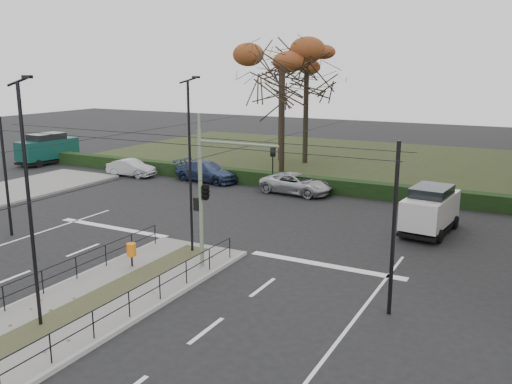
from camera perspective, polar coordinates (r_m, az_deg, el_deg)
ground at (r=22.17m, az=-12.76°, el=-9.33°), size 140.00×140.00×0.00m
median_island at (r=20.48m, az=-17.38°, el=-11.32°), size 4.40×15.00×0.14m
park at (r=51.97m, az=5.31°, el=3.78°), size 38.00×26.00×0.10m
hedge at (r=40.03m, az=-2.08°, el=1.73°), size 38.00×1.00×1.00m
median_railing at (r=20.07m, az=-17.76°, el=-9.05°), size 4.14×13.24×0.92m
catenary at (r=22.34m, az=-10.51°, el=0.15°), size 20.00×34.00×6.00m
traffic_light at (r=22.08m, az=-5.15°, el=0.31°), size 3.89×2.24×5.73m
litter_bin at (r=23.32m, az=-12.99°, el=-5.97°), size 0.39×0.39×1.00m
streetlamp_median_near at (r=18.09m, az=-22.73°, el=-1.20°), size 0.66×0.14×7.94m
streetlamp_median_far at (r=23.98m, az=-6.93°, el=2.83°), size 0.65×0.13×7.81m
parked_car_second at (r=43.37m, az=-13.00°, el=2.48°), size 4.00×1.47×1.31m
parked_car_third at (r=40.51m, az=-5.18°, el=2.18°), size 5.40×2.67×1.51m
parked_car_fourth at (r=36.47m, az=4.27°, el=0.88°), size 5.09×2.67×1.37m
white_van at (r=29.07m, az=17.89°, el=-1.67°), size 2.43×4.69×2.42m
green_van at (r=51.19m, az=-21.10°, el=4.33°), size 2.47×5.54×2.67m
rust_tree at (r=48.48m, az=2.69°, el=13.77°), size 8.96×8.96×11.71m
bare_tree_center at (r=47.45m, az=5.34°, el=11.93°), size 7.20×7.20×10.58m
bare_tree_near at (r=43.10m, az=2.80°, el=12.26°), size 6.43×6.43×11.01m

